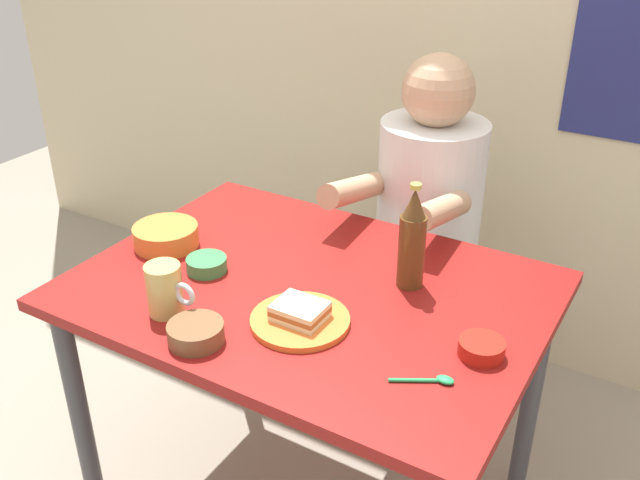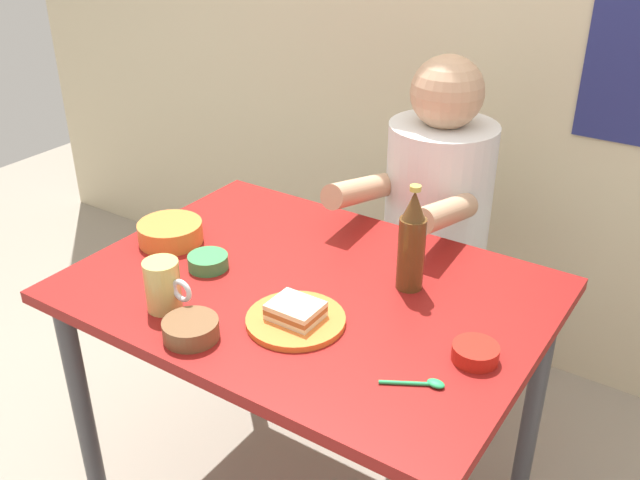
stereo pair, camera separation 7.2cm
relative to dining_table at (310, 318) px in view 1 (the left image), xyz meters
name	(u,v)px [view 1 (the left image)]	position (x,y,z in m)	size (l,w,h in m)	color
dining_table	(310,318)	(0.00, 0.00, 0.00)	(1.10, 0.80, 0.74)	maroon
stool	(421,304)	(0.04, 0.63, -0.30)	(0.34, 0.34, 0.45)	#4C4C51
person_seated	(429,189)	(0.04, 0.62, 0.12)	(0.33, 0.56, 0.72)	white
plate_orange	(300,321)	(0.07, -0.14, 0.10)	(0.22, 0.22, 0.01)	orange
sandwich	(300,311)	(0.07, -0.14, 0.13)	(0.11, 0.09, 0.04)	beige
beer_mug	(165,290)	(-0.21, -0.26, 0.15)	(0.13, 0.08, 0.12)	#D1BC66
beer_bottle	(412,241)	(0.20, 0.13, 0.21)	(0.06, 0.06, 0.26)	#593819
soup_bowl_orange	(166,235)	(-0.43, -0.02, 0.12)	(0.17, 0.17, 0.05)	orange
sambal_bowl_red	(481,347)	(0.44, -0.05, 0.11)	(0.10, 0.10, 0.03)	#B21E14
dip_bowl_green	(207,264)	(-0.25, -0.07, 0.11)	(0.10, 0.10, 0.03)	#388C4C
condiment_bowl_brown	(196,332)	(-0.09, -0.31, 0.12)	(0.12, 0.12, 0.04)	brown
spoon	(434,380)	(0.39, -0.18, 0.10)	(0.12, 0.07, 0.01)	#26A559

